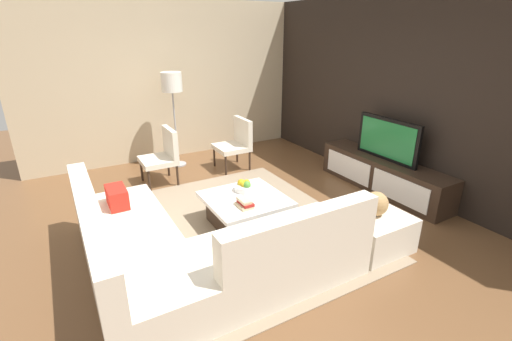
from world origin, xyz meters
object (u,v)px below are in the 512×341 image
object	(u,v)px
accent_chair_far	(236,141)
book_stack	(245,203)
coffee_table	(245,210)
decorative_ball	(376,204)
media_console	(383,175)
floor_lamp	(172,87)
ottoman	(372,230)
accent_chair_near	(163,153)
sectional_couch	(190,250)
television	(388,139)
fruit_bowl	(245,186)

from	to	relation	value
accent_chair_far	book_stack	bearing A→B (deg)	-20.97
coffee_table	book_stack	distance (m)	0.33
decorative_ball	media_console	bearing A→B (deg)	128.46
coffee_table	book_stack	xyz separation A→B (m)	(0.22, -0.12, 0.22)
coffee_table	book_stack	size ratio (longest dim) A/B	4.21
media_console	coffee_table	xyz separation A→B (m)	(-0.10, -2.30, -0.05)
floor_lamp	ottoman	xyz separation A→B (m)	(3.63, 1.05, -1.19)
ottoman	decorative_ball	size ratio (longest dim) A/B	2.64
ottoman	accent_chair_near	bearing A→B (deg)	-153.52
sectional_couch	accent_chair_near	xyz separation A→B (m)	(-2.46, 0.47, 0.19)
media_console	floor_lamp	size ratio (longest dim) A/B	1.32
television	coffee_table	bearing A→B (deg)	-92.49
media_console	accent_chair_far	distance (m)	2.47
coffee_table	floor_lamp	bearing A→B (deg)	-179.08
sectional_couch	fruit_bowl	xyz separation A→B (m)	(-0.80, 1.04, 0.14)
coffee_table	accent_chair_far	xyz separation A→B (m)	(-1.87, 0.83, 0.29)
media_console	floor_lamp	bearing A→B (deg)	-138.12
accent_chair_near	accent_chair_far	size ratio (longest dim) A/B	1.00
accent_chair_near	floor_lamp	world-z (taller)	floor_lamp
floor_lamp	book_stack	bearing A→B (deg)	-1.70
coffee_table	fruit_bowl	distance (m)	0.31
media_console	sectional_couch	size ratio (longest dim) A/B	0.89
coffee_table	floor_lamp	distance (m)	2.77
floor_lamp	television	bearing A→B (deg)	41.89
book_stack	fruit_bowl	bearing A→B (deg)	151.16
coffee_table	accent_chair_far	world-z (taller)	accent_chair_far
television	ottoman	xyz separation A→B (m)	(1.02, -1.29, -0.61)
coffee_table	book_stack	world-z (taller)	book_stack
television	book_stack	world-z (taller)	television
television	accent_chair_far	world-z (taller)	television
television	accent_chair_near	distance (m)	3.39
coffee_table	accent_chair_near	xyz separation A→B (m)	(-1.84, -0.46, 0.29)
sectional_couch	fruit_bowl	size ratio (longest dim) A/B	8.70
television	coffee_table	size ratio (longest dim) A/B	1.15
television	accent_chair_near	xyz separation A→B (m)	(-1.94, -2.76, -0.32)
coffee_table	ottoman	xyz separation A→B (m)	(1.12, 1.01, -0.00)
media_console	coffee_table	size ratio (longest dim) A/B	2.33
ottoman	floor_lamp	bearing A→B (deg)	-163.84
media_console	coffee_table	bearing A→B (deg)	-92.49
media_console	decorative_ball	world-z (taller)	decorative_ball
book_stack	sectional_couch	bearing A→B (deg)	-63.78
coffee_table	decorative_ball	xyz separation A→B (m)	(1.12, 1.01, 0.33)
coffee_table	media_console	bearing A→B (deg)	87.51
accent_chair_near	television	bearing A→B (deg)	61.04
coffee_table	television	bearing A→B (deg)	87.51
ottoman	media_console	bearing A→B (deg)	128.46
accent_chair_far	media_console	bearing A→B (deg)	40.10
television	ottoman	bearing A→B (deg)	-51.55
sectional_couch	accent_chair_near	bearing A→B (deg)	169.11
media_console	accent_chair_near	bearing A→B (deg)	-125.09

